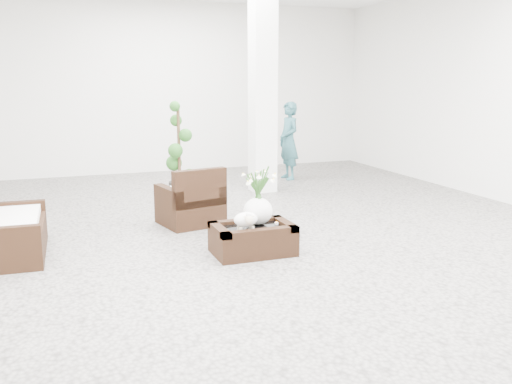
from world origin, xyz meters
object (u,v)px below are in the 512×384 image
object	(u,v)px
coffee_table	(253,240)
loveseat	(13,224)
topiary	(179,150)
armchair	(190,195)

from	to	relation	value
coffee_table	loveseat	world-z (taller)	loveseat
loveseat	topiary	distance (m)	3.55
armchair	topiary	world-z (taller)	topiary
coffee_table	topiary	xyz separation A→B (m)	(-0.07, 3.40, 0.62)
armchair	loveseat	world-z (taller)	armchair
coffee_table	topiary	size ratio (longest dim) A/B	0.58
coffee_table	armchair	size ratio (longest dim) A/B	1.12
armchair	loveseat	distance (m)	2.30
coffee_table	armchair	bearing A→B (deg)	102.73
coffee_table	loveseat	distance (m)	2.71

